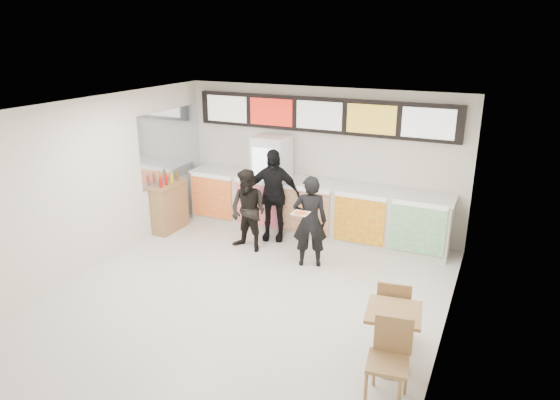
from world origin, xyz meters
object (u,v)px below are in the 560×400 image
Objects in this scene: customer_left at (248,211)px; customer_mid at (273,195)px; drinks_fridge at (272,183)px; service_counter at (312,208)px; customer_main at (310,221)px; cafe_table at (393,329)px; condiment_ledge at (170,207)px.

customer_mid is (0.18, 0.69, 0.14)m from customer_left.
customer_left is at bearing -85.03° from drinks_fridge.
service_counter is 0.92m from customer_mid.
cafe_table is at bearing 109.21° from customer_main.
customer_left is at bearing -120.24° from customer_mid.
service_counter is 3.30× the size of customer_main.
customer_mid is 4.46m from cafe_table.
customer_main reaches higher than cafe_table.
cafe_table is at bearing -26.38° from customer_left.
customer_left is 0.73m from customer_mid.
customer_mid is at bearing 126.92° from cafe_table.
cafe_table is at bearing -47.07° from drinks_fridge.
condiment_ledge reaches higher than cafe_table.
service_counter is 2.96× the size of customer_mid.
customer_mid is 2.27m from condiment_ledge.
customer_left reaches higher than cafe_table.
customer_left is (0.11, -1.25, -0.20)m from drinks_fridge.
customer_left is at bearing -5.66° from condiment_ledge.
customer_main is at bearing -5.64° from condiment_ledge.
customer_main is 3.34m from condiment_ledge.
condiment_ledge is (-3.30, 0.33, -0.32)m from customer_main.
customer_mid is (-0.65, -0.54, 0.37)m from service_counter.
drinks_fridge is at bearing 101.37° from customer_mid.
service_counter is at bearing 20.24° from condiment_ledge.
condiment_ledge is at bearing -159.76° from service_counter.
customer_main is at bearing -44.24° from drinks_fridge.
customer_mid is (0.29, -0.56, -0.06)m from drinks_fridge.
customer_mid reaches higher than customer_main.
drinks_fridge reaches higher than customer_mid.
drinks_fridge reaches higher than service_counter.
cafe_table is 1.41× the size of condiment_ledge.
customer_main is 1.40m from customer_mid.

